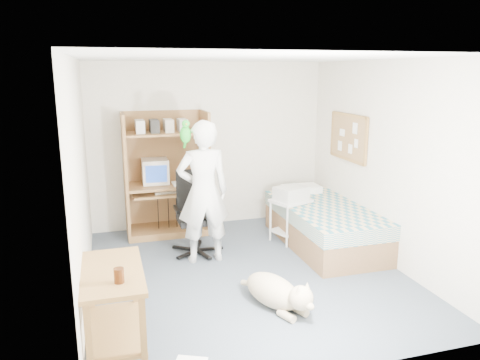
{
  "coord_description": "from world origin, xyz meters",
  "views": [
    {
      "loc": [
        -1.55,
        -4.96,
        2.37
      ],
      "look_at": [
        0.04,
        0.43,
        1.05
      ],
      "focal_mm": 35.0,
      "sensor_mm": 36.0,
      "label": 1
    }
  ],
  "objects_px": {
    "person": "(203,192)",
    "dog": "(277,292)",
    "printer_cart": "(290,213)",
    "side_desk": "(114,299)",
    "computer_hutch": "(166,179)",
    "bed": "(324,225)",
    "office_chair": "(195,224)"
  },
  "relations": [
    {
      "from": "computer_hutch",
      "to": "bed",
      "type": "relative_size",
      "value": 0.89
    },
    {
      "from": "bed",
      "to": "side_desk",
      "type": "relative_size",
      "value": 2.02
    },
    {
      "from": "side_desk",
      "to": "dog",
      "type": "height_order",
      "value": "side_desk"
    },
    {
      "from": "computer_hutch",
      "to": "side_desk",
      "type": "height_order",
      "value": "computer_hutch"
    },
    {
      "from": "bed",
      "to": "person",
      "type": "distance_m",
      "value": 1.81
    },
    {
      "from": "side_desk",
      "to": "printer_cart",
      "type": "relative_size",
      "value": 1.61
    },
    {
      "from": "dog",
      "to": "computer_hutch",
      "type": "bearing_deg",
      "value": 83.44
    },
    {
      "from": "bed",
      "to": "person",
      "type": "relative_size",
      "value": 1.13
    },
    {
      "from": "side_desk",
      "to": "office_chair",
      "type": "bearing_deg",
      "value": 61.9
    },
    {
      "from": "office_chair",
      "to": "person",
      "type": "xyz_separation_m",
      "value": [
        0.05,
        -0.31,
        0.51
      ]
    },
    {
      "from": "office_chair",
      "to": "person",
      "type": "distance_m",
      "value": 0.6
    },
    {
      "from": "computer_hutch",
      "to": "person",
      "type": "bearing_deg",
      "value": -75.96
    },
    {
      "from": "side_desk",
      "to": "dog",
      "type": "xyz_separation_m",
      "value": [
        1.6,
        0.33,
        -0.32
      ]
    },
    {
      "from": "computer_hutch",
      "to": "bed",
      "type": "distance_m",
      "value": 2.35
    },
    {
      "from": "person",
      "to": "dog",
      "type": "bearing_deg",
      "value": 107.87
    },
    {
      "from": "office_chair",
      "to": "computer_hutch",
      "type": "bearing_deg",
      "value": 106.11
    },
    {
      "from": "computer_hutch",
      "to": "printer_cart",
      "type": "height_order",
      "value": "computer_hutch"
    },
    {
      "from": "office_chair",
      "to": "printer_cart",
      "type": "distance_m",
      "value": 1.37
    },
    {
      "from": "bed",
      "to": "side_desk",
      "type": "bearing_deg",
      "value": -147.5
    },
    {
      "from": "computer_hutch",
      "to": "person",
      "type": "height_order",
      "value": "computer_hutch"
    },
    {
      "from": "bed",
      "to": "printer_cart",
      "type": "bearing_deg",
      "value": 143.51
    },
    {
      "from": "side_desk",
      "to": "person",
      "type": "relative_size",
      "value": 0.56
    },
    {
      "from": "office_chair",
      "to": "side_desk",
      "type": "bearing_deg",
      "value": -117.71
    },
    {
      "from": "printer_cart",
      "to": "bed",
      "type": "bearing_deg",
      "value": -57.73
    },
    {
      "from": "dog",
      "to": "person",
      "type": "bearing_deg",
      "value": 84.99
    },
    {
      "from": "bed",
      "to": "dog",
      "type": "height_order",
      "value": "bed"
    },
    {
      "from": "bed",
      "to": "dog",
      "type": "relative_size",
      "value": 2.01
    },
    {
      "from": "computer_hutch",
      "to": "side_desk",
      "type": "xyz_separation_m",
      "value": [
        -0.85,
        -2.94,
        -0.33
      ]
    },
    {
      "from": "printer_cart",
      "to": "person",
      "type": "bearing_deg",
      "value": 173.58
    },
    {
      "from": "person",
      "to": "dog",
      "type": "relative_size",
      "value": 1.78
    },
    {
      "from": "computer_hutch",
      "to": "side_desk",
      "type": "distance_m",
      "value": 3.08
    },
    {
      "from": "printer_cart",
      "to": "office_chair",
      "type": "bearing_deg",
      "value": 160.46
    }
  ]
}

